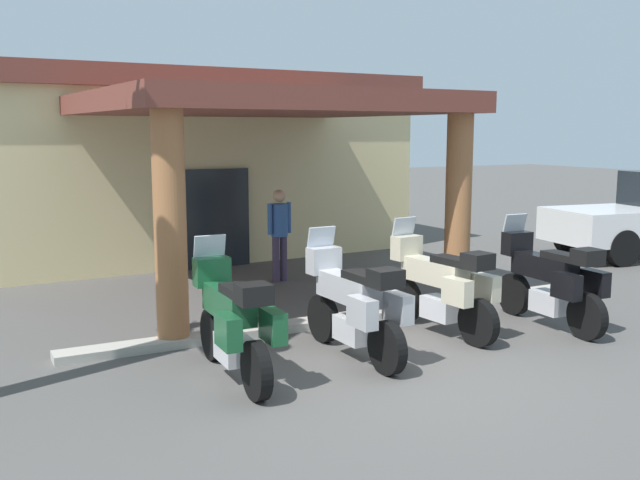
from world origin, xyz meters
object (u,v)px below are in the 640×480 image
object	(u,v)px
motorcycle_green	(233,321)
pedestrian	(279,228)
motel_building	(170,161)
motorcycle_black	(551,281)
motorcycle_cream	(441,286)
motorcycle_silver	(354,305)

from	to	relation	value
motorcycle_green	pedestrian	distance (m)	5.57
motel_building	motorcycle_green	world-z (taller)	motel_building
motorcycle_green	motorcycle_black	world-z (taller)	same
motorcycle_black	motorcycle_green	bearing A→B (deg)	92.77
pedestrian	motorcycle_black	bearing A→B (deg)	-165.63
motorcycle_cream	motorcycle_black	xyz separation A→B (m)	(1.66, -0.45, 0.00)
motorcycle_cream	motorcycle_black	distance (m)	1.72
motorcycle_black	motorcycle_silver	bearing A→B (deg)	91.79
motel_building	motorcycle_black	xyz separation A→B (m)	(3.08, -9.29, -1.47)
motorcycle_silver	motorcycle_black	size ratio (longest dim) A/B	1.00
motorcycle_silver	motel_building	bearing A→B (deg)	-3.46
motorcycle_silver	motorcycle_black	distance (m)	3.33
motorcycle_silver	motorcycle_black	xyz separation A→B (m)	(3.33, -0.07, 0.00)
motel_building	pedestrian	xyz separation A→B (m)	(0.86, -4.45, -1.13)
motel_building	pedestrian	bearing A→B (deg)	-81.72
motorcycle_cream	motorcycle_silver	bearing A→B (deg)	97.32
motorcycle_silver	pedestrian	distance (m)	4.91
motorcycle_green	motorcycle_cream	xyz separation A→B (m)	(3.33, 0.43, 0.00)
motorcycle_green	motorcycle_silver	size ratio (longest dim) A/B	1.00
motorcycle_silver	pedestrian	world-z (taller)	pedestrian
motorcycle_silver	motorcycle_cream	size ratio (longest dim) A/B	1.00
motorcycle_silver	pedestrian	xyz separation A→B (m)	(1.11, 4.77, 0.34)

